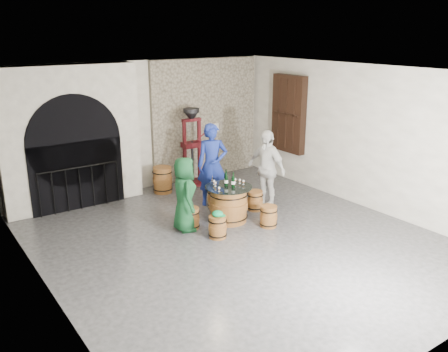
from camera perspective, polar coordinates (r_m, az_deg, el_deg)
ground at (r=9.22m, az=1.78°, el=-7.84°), size 8.00×8.00×0.00m
wall_back at (r=12.02m, az=-9.66°, el=5.94°), size 8.00×0.00×8.00m
wall_front at (r=6.14m, az=24.99°, el=-6.59°), size 8.00×0.00×8.00m
wall_left at (r=7.23m, az=-20.98°, el=-2.58°), size 0.00×8.00×8.00m
wall_right at (r=11.06m, az=16.61°, el=4.48°), size 0.00×8.00×8.00m
ceiling at (r=8.38m, az=1.99°, el=12.39°), size 8.00×8.00×0.00m
stone_facing_panel at (r=12.83m, az=-2.24°, el=6.87°), size 3.20×0.12×3.18m
arched_opening at (r=11.12m, az=-17.94°, el=4.33°), size 3.10×0.60×3.19m
shuttered_window at (r=12.54m, az=7.76°, el=7.42°), size 0.23×1.10×2.00m
barrel_table at (r=10.01m, az=0.56°, el=-3.38°), size 0.99×0.99×0.77m
barrel_stool_left at (r=9.72m, az=-4.03°, el=-5.10°), size 0.37×0.37×0.45m
barrel_stool_far at (r=10.85m, az=-1.06°, el=-2.63°), size 0.37×0.37×0.45m
barrel_stool_right at (r=10.69m, az=3.75°, el=-2.96°), size 0.37×0.37×0.45m
barrel_stool_near_right at (r=9.83m, az=5.39°, el=-4.86°), size 0.37×0.37×0.45m
barrel_stool_near_left at (r=9.29m, az=-0.78°, el=-6.15°), size 0.37×0.37×0.45m
green_cap at (r=9.18m, az=-0.76°, el=-4.57°), size 0.26×0.22×0.12m
person_green at (r=9.48m, az=-4.78°, el=-2.21°), size 0.69×0.86×1.52m
person_blue at (r=10.80m, az=-1.42°, el=1.35°), size 0.83×0.73×1.90m
person_white at (r=10.76m, az=5.09°, el=0.90°), size 0.59×1.10×1.78m
wine_bottle_left at (r=9.88m, az=0.27°, el=-0.49°), size 0.08×0.08×0.32m
wine_bottle_center at (r=9.81m, az=1.12°, el=-0.64°), size 0.08×0.08×0.32m
wine_bottle_right at (r=10.00m, az=0.23°, el=-0.28°), size 0.08×0.08×0.32m
tasting_glass_a at (r=9.57m, az=-0.60°, el=-1.60°), size 0.05×0.05×0.10m
tasting_glass_b at (r=10.08m, az=1.92°, el=-0.63°), size 0.05×0.05×0.10m
tasting_glass_c at (r=10.01m, az=-1.21°, el=-0.75°), size 0.05×0.05×0.10m
tasting_glass_d at (r=10.12m, az=1.36°, el=-0.55°), size 0.05×0.05×0.10m
tasting_glass_e at (r=10.01m, az=2.36°, el=-0.76°), size 0.05×0.05×0.10m
tasting_glass_f at (r=9.89m, az=-1.04°, el=-0.97°), size 0.05×0.05×0.10m
side_barrel at (r=11.88m, az=-7.40°, el=-0.46°), size 0.49×0.49×0.65m
corking_press at (r=12.15m, az=-3.87°, el=4.20°), size 0.83×0.48×2.01m
control_box at (r=12.94m, az=-1.10°, el=5.85°), size 0.18×0.10×0.22m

